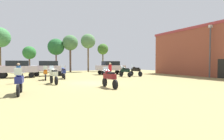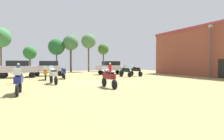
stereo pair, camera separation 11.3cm
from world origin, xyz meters
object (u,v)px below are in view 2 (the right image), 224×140
object	(u,v)px
brick_building	(224,51)
car_3	(111,67)
motorcycle_5	(19,81)
motorcycle_7	(136,71)
tree_1	(57,47)
car_2	(49,67)
motorcycle_6	(125,71)
motorcycle_8	(63,72)
tree_5	(103,49)
tree_9	(89,41)
car_4	(18,68)
motorcycle_4	(109,77)
tree_8	(71,43)
tree_2	(1,38)
motorcycle_1	(46,73)
person_2	(110,69)
person_1	(18,72)
motorcycle_9	(53,75)
lamp_post	(210,48)
tree_3	(30,53)

from	to	relation	value
brick_building	car_3	distance (m)	15.29
motorcycle_5	motorcycle_7	size ratio (longest dim) A/B	0.98
tree_1	car_2	bearing A→B (deg)	-103.14
motorcycle_6	tree_1	size ratio (longest dim) A/B	0.31
motorcycle_8	tree_5	bearing A→B (deg)	57.78
brick_building	tree_9	distance (m)	23.38
motorcycle_7	car_4	xyz separation A→B (m)	(-13.92, 3.55, 0.43)
motorcycle_4	tree_8	distance (m)	24.87
car_2	tree_2	distance (m)	13.55
car_4	tree_1	world-z (taller)	tree_1
motorcycle_5	car_2	distance (m)	15.30
motorcycle_1	person_2	size ratio (longest dim) A/B	1.20
brick_building	person_1	distance (m)	23.84
car_2	person_2	size ratio (longest dim) A/B	2.48
motorcycle_6	motorcycle_1	bearing A→B (deg)	165.78
motorcycle_4	motorcycle_8	world-z (taller)	motorcycle_4
motorcycle_1	tree_2	distance (m)	18.77
motorcycle_4	car_3	xyz separation A→B (m)	(6.32, 13.92, 0.45)
tree_8	brick_building	bearing A→B (deg)	-52.73
motorcycle_1	car_2	bearing A→B (deg)	-92.83
motorcycle_1	motorcycle_9	size ratio (longest dim) A/B	0.98
motorcycle_7	lamp_post	world-z (taller)	lamp_post
motorcycle_5	car_4	size ratio (longest dim) A/B	0.50
motorcycle_9	tree_3	distance (m)	20.90
tree_1	tree_5	distance (m)	9.32
tree_9	lamp_post	bearing A→B (deg)	-68.01
car_3	lamp_post	xyz separation A→B (m)	(7.97, -10.63, 2.29)
motorcycle_6	car_4	bearing A→B (deg)	144.44
brick_building	motorcycle_5	bearing A→B (deg)	-168.93
motorcycle_8	tree_5	distance (m)	19.27
motorcycle_5	person_2	distance (m)	10.83
car_4	lamp_post	xyz separation A→B (m)	(20.47, -9.35, 2.29)
motorcycle_4	tree_5	xyz separation A→B (m)	(9.19, 24.28, 3.82)
tree_5	car_2	bearing A→B (deg)	-140.20
motorcycle_8	brick_building	bearing A→B (deg)	-11.02
tree_5	motorcycle_7	bearing A→B (deg)	-95.44
car_3	lamp_post	size ratio (longest dim) A/B	0.71
brick_building	motorcycle_7	bearing A→B (deg)	153.50
tree_3	tree_5	world-z (taller)	tree_5
motorcycle_7	car_4	world-z (taller)	car_4
motorcycle_6	tree_9	distance (m)	16.19
motorcycle_4	car_4	world-z (taller)	car_4
motorcycle_5	tree_3	xyz separation A→B (m)	(0.83, 25.22, 2.81)
motorcycle_8	person_2	size ratio (longest dim) A/B	1.17
motorcycle_1	tree_1	world-z (taller)	tree_1
car_3	person_2	size ratio (longest dim) A/B	2.45
tree_3	car_2	bearing A→B (deg)	-77.90
tree_2	tree_8	world-z (taller)	tree_2
motorcycle_7	car_3	distance (m)	5.05
motorcycle_7	tree_2	xyz separation A→B (m)	(-17.05, 16.08, 5.33)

